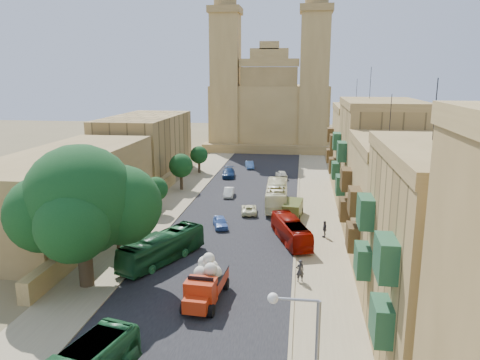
% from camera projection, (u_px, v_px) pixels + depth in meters
% --- Properties ---
extents(ground, '(260.00, 260.00, 0.00)m').
position_uv_depth(ground, '(191.00, 318.00, 32.59)').
color(ground, brown).
extents(road_surface, '(14.00, 140.00, 0.01)m').
position_uv_depth(road_surface, '(244.00, 203.00, 61.58)').
color(road_surface, black).
rests_on(road_surface, ground).
extents(sidewalk_east, '(5.00, 140.00, 0.01)m').
position_uv_depth(sidewalk_east, '(317.00, 205.00, 60.35)').
color(sidewalk_east, '#8F7F5D').
rests_on(sidewalk_east, ground).
extents(sidewalk_west, '(5.00, 140.00, 0.01)m').
position_uv_depth(sidewalk_west, '(174.00, 200.00, 62.81)').
color(sidewalk_west, '#8F7F5D').
rests_on(sidewalk_west, ground).
extents(kerb_east, '(0.25, 140.00, 0.12)m').
position_uv_depth(kerb_east, '(297.00, 204.00, 60.67)').
color(kerb_east, '#8F7F5D').
rests_on(kerb_east, ground).
extents(kerb_west, '(0.25, 140.00, 0.12)m').
position_uv_depth(kerb_west, '(192.00, 201.00, 62.48)').
color(kerb_west, '#8F7F5D').
rests_on(kerb_west, ground).
extents(townhouse_a, '(9.00, 14.00, 16.40)m').
position_uv_depth(townhouse_a, '(453.00, 260.00, 26.21)').
color(townhouse_a, '#A2834A').
rests_on(townhouse_a, ground).
extents(townhouse_b, '(9.00, 14.00, 14.90)m').
position_uv_depth(townhouse_b, '(402.00, 205.00, 39.90)').
color(townhouse_b, olive).
rests_on(townhouse_b, ground).
extents(townhouse_c, '(9.00, 14.00, 17.40)m').
position_uv_depth(townhouse_c, '(378.00, 161.00, 53.15)').
color(townhouse_c, '#A2834A').
rests_on(townhouse_c, ground).
extents(townhouse_d, '(9.00, 14.00, 15.90)m').
position_uv_depth(townhouse_d, '(362.00, 149.00, 66.85)').
color(townhouse_d, olive).
rests_on(townhouse_d, ground).
extents(west_wall, '(1.00, 40.00, 1.80)m').
position_uv_depth(west_wall, '(125.00, 215.00, 53.34)').
color(west_wall, olive).
rests_on(west_wall, ground).
extents(west_building_low, '(10.00, 28.00, 8.40)m').
position_uv_depth(west_building_low, '(68.00, 189.00, 51.39)').
color(west_building_low, olive).
rests_on(west_building_low, ground).
extents(west_building_mid, '(10.00, 22.00, 10.00)m').
position_uv_depth(west_building_mid, '(146.00, 147.00, 76.33)').
color(west_building_mid, '#A2834A').
rests_on(west_building_mid, ground).
extents(church, '(28.00, 22.50, 36.30)m').
position_uv_depth(church, '(271.00, 106.00, 106.45)').
color(church, olive).
rests_on(church, ground).
extents(ficus_tree, '(11.45, 10.53, 11.45)m').
position_uv_depth(ficus_tree, '(82.00, 204.00, 36.18)').
color(ficus_tree, '#34281A').
rests_on(ficus_tree, ground).
extents(street_tree_a, '(3.39, 3.39, 5.22)m').
position_uv_depth(street_tree_a, '(117.00, 214.00, 44.71)').
color(street_tree_a, '#34281A').
rests_on(street_tree_a, ground).
extents(street_tree_b, '(2.93, 2.93, 4.51)m').
position_uv_depth(street_tree_b, '(156.00, 189.00, 56.41)').
color(street_tree_b, '#34281A').
rests_on(street_tree_b, ground).
extents(street_tree_c, '(3.47, 3.47, 5.33)m').
position_uv_depth(street_tree_c, '(181.00, 166.00, 67.88)').
color(street_tree_c, '#34281A').
rests_on(street_tree_c, ground).
extents(street_tree_d, '(3.01, 3.01, 4.63)m').
position_uv_depth(street_tree_d, '(199.00, 155.00, 79.59)').
color(street_tree_d, '#34281A').
rests_on(street_tree_d, ground).
extents(red_truck, '(2.74, 6.08, 3.47)m').
position_uv_depth(red_truck, '(206.00, 282.00, 34.71)').
color(red_truck, '#B72A0E').
rests_on(red_truck, ground).
extents(olive_pickup, '(2.46, 4.66, 1.84)m').
position_uv_depth(olive_pickup, '(293.00, 210.00, 55.40)').
color(olive_pickup, '#454E1D').
rests_on(olive_pickup, ground).
extents(bus_green_north, '(6.06, 9.69, 2.68)m').
position_uv_depth(bus_green_north, '(162.00, 248.00, 42.08)').
color(bus_green_north, '#184F27').
rests_on(bus_green_north, ground).
extents(bus_red_east, '(4.53, 8.75, 2.38)m').
position_uv_depth(bus_red_east, '(291.00, 231.00, 47.05)').
color(bus_red_east, '#8E0A01').
rests_on(bus_red_east, ground).
extents(bus_cream_east, '(2.91, 10.95, 3.03)m').
position_uv_depth(bus_cream_east, '(277.00, 195.00, 59.66)').
color(bus_cream_east, '#F8F0BA').
rests_on(bus_cream_east, ground).
extents(car_blue_a, '(2.41, 3.83, 1.22)m').
position_uv_depth(car_blue_a, '(220.00, 222.00, 51.59)').
color(car_blue_a, '#4C73BD').
rests_on(car_blue_a, ground).
extents(car_white_a, '(1.53, 3.71, 1.19)m').
position_uv_depth(car_white_a, '(229.00, 192.00, 64.73)').
color(car_white_a, white).
rests_on(car_white_a, ground).
extents(car_cream, '(2.29, 4.13, 1.09)m').
position_uv_depth(car_cream, '(249.00, 209.00, 56.78)').
color(car_cream, '#FFFAC9').
rests_on(car_cream, ground).
extents(car_dkblue, '(2.58, 5.08, 1.41)m').
position_uv_depth(car_dkblue, '(229.00, 173.00, 76.85)').
color(car_dkblue, navy).
rests_on(car_dkblue, ground).
extents(car_white_b, '(2.40, 4.01, 1.28)m').
position_uv_depth(car_white_b, '(281.00, 174.00, 76.05)').
color(car_white_b, beige).
rests_on(car_white_b, ground).
extents(car_blue_b, '(2.09, 3.95, 1.24)m').
position_uv_depth(car_blue_b, '(250.00, 165.00, 84.03)').
color(car_blue_b, '#4C77B8').
rests_on(car_blue_b, ground).
extents(pedestrian_a, '(0.81, 0.68, 1.90)m').
position_uv_depth(pedestrian_a, '(300.00, 271.00, 38.09)').
color(pedestrian_a, '#2C2B2E').
rests_on(pedestrian_a, ground).
extents(pedestrian_c, '(0.55, 1.09, 1.78)m').
position_uv_depth(pedestrian_c, '(325.00, 229.00, 48.44)').
color(pedestrian_c, '#313036').
rests_on(pedestrian_c, ground).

